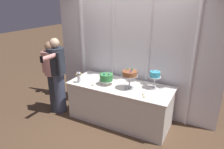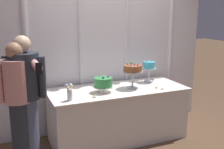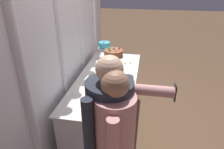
{
  "view_description": "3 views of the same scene",
  "coord_description": "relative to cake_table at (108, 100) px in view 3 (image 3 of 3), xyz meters",
  "views": [
    {
      "loc": [
        1.57,
        -3.2,
        2.38
      ],
      "look_at": [
        -0.22,
        0.17,
        0.94
      ],
      "focal_mm": 32.92,
      "sensor_mm": 36.0,
      "label": 1
    },
    {
      "loc": [
        -1.59,
        -3.46,
        1.9
      ],
      "look_at": [
        -0.08,
        0.13,
        1.0
      ],
      "focal_mm": 44.26,
      "sensor_mm": 36.0,
      "label": 2
    },
    {
      "loc": [
        -2.58,
        -0.43,
        2.12
      ],
      "look_at": [
        0.01,
        0.03,
        0.83
      ],
      "focal_mm": 32.76,
      "sensor_mm": 36.0,
      "label": 3
    }
  ],
  "objects": [
    {
      "name": "ground_plane",
      "position": [
        0.0,
        -0.1,
        -0.39
      ],
      "size": [
        24.0,
        24.0,
        0.0
      ],
      "primitive_type": "plane",
      "color": "brown"
    },
    {
      "name": "draped_curtain",
      "position": [
        -0.04,
        0.5,
        1.15
      ],
      "size": [
        3.56,
        0.17,
        2.9
      ],
      "color": "white",
      "rests_on": "ground_plane"
    },
    {
      "name": "cake_table",
      "position": [
        0.0,
        0.0,
        0.0
      ],
      "size": [
        2.03,
        0.84,
        0.78
      ],
      "color": "white",
      "rests_on": "ground_plane"
    },
    {
      "name": "cake_display_leftmost",
      "position": [
        -0.26,
        -0.09,
        0.53
      ],
      "size": [
        0.28,
        0.28,
        0.24
      ],
      "color": "silver",
      "rests_on": "cake_table"
    },
    {
      "name": "cake_display_center",
      "position": [
        0.22,
        -0.06,
        0.67
      ],
      "size": [
        0.3,
        0.3,
        0.39
      ],
      "color": "#B2B2B7",
      "rests_on": "cake_table"
    },
    {
      "name": "cake_display_rightmost",
      "position": [
        0.62,
        0.17,
        0.64
      ],
      "size": [
        0.23,
        0.23,
        0.35
      ],
      "color": "silver",
      "rests_on": "cake_table"
    },
    {
      "name": "flower_vase",
      "position": [
        -0.78,
        -0.26,
        0.5
      ],
      "size": [
        0.1,
        0.1,
        0.22
      ],
      "color": "silver",
      "rests_on": "cake_table"
    },
    {
      "name": "tealight_far_left",
      "position": [
        -0.46,
        -0.27,
        0.4
      ],
      "size": [
        0.05,
        0.05,
        0.04
      ],
      "color": "beige",
      "rests_on": "cake_table"
    },
    {
      "name": "tealight_near_left",
      "position": [
        0.54,
        -0.2,
        0.4
      ],
      "size": [
        0.04,
        0.04,
        0.04
      ],
      "color": "beige",
      "rests_on": "cake_table"
    },
    {
      "name": "tealight_near_right",
      "position": [
        0.59,
        -0.28,
        0.4
      ],
      "size": [
        0.05,
        0.05,
        0.03
      ],
      "color": "beige",
      "rests_on": "cake_table"
    },
    {
      "name": "guest_man_pink_jacket",
      "position": [
        -1.32,
        -0.29,
        0.49
      ],
      "size": [
        0.49,
        0.49,
        1.63
      ],
      "color": "#4C5675",
      "rests_on": "ground_plane"
    }
  ]
}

